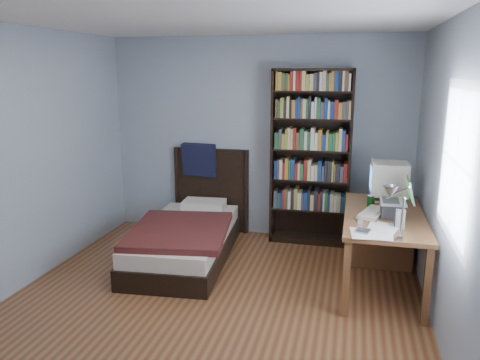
# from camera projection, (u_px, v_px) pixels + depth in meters

# --- Properties ---
(room) EXTENTS (4.20, 4.24, 2.50)m
(room) POSITION_uv_depth(u_px,v_px,m) (210.00, 172.00, 3.89)
(room) COLOR brown
(room) RESTS_ON ground
(desk) EXTENTS (0.75, 1.52, 0.73)m
(desk) POSITION_uv_depth(u_px,v_px,m) (380.00, 231.00, 4.97)
(desk) COLOR brown
(desk) RESTS_ON floor
(crt_monitor) EXTENTS (0.38, 0.36, 0.43)m
(crt_monitor) POSITION_uv_depth(u_px,v_px,m) (388.00, 179.00, 4.88)
(crt_monitor) COLOR beige
(crt_monitor) RESTS_ON desk
(laptop) EXTENTS (0.30, 0.31, 0.38)m
(laptop) POSITION_uv_depth(u_px,v_px,m) (395.00, 206.00, 4.39)
(laptop) COLOR #2D2D30
(laptop) RESTS_ON desk
(desk_lamp) EXTENTS (0.21, 0.46, 0.55)m
(desk_lamp) POSITION_uv_depth(u_px,v_px,m) (393.00, 197.00, 3.43)
(desk_lamp) COLOR #99999E
(desk_lamp) RESTS_ON desk
(keyboard) EXTENTS (0.30, 0.47, 0.04)m
(keyboard) POSITION_uv_depth(u_px,v_px,m) (373.00, 213.00, 4.49)
(keyboard) COLOR beige
(keyboard) RESTS_ON desk
(speaker) EXTENTS (0.08, 0.08, 0.16)m
(speaker) POSITION_uv_depth(u_px,v_px,m) (400.00, 219.00, 4.09)
(speaker) COLOR gray
(speaker) RESTS_ON desk
(soda_can) EXTENTS (0.06, 0.06, 0.11)m
(soda_can) POSITION_uv_depth(u_px,v_px,m) (370.00, 201.00, 4.75)
(soda_can) COLOR #063212
(soda_can) RESTS_ON desk
(mouse) EXTENTS (0.06, 0.11, 0.04)m
(mouse) POSITION_uv_depth(u_px,v_px,m) (383.00, 204.00, 4.77)
(mouse) COLOR silver
(mouse) RESTS_ON desk
(phone_silver) EXTENTS (0.07, 0.11, 0.02)m
(phone_silver) POSITION_uv_depth(u_px,v_px,m) (359.00, 219.00, 4.31)
(phone_silver) COLOR silver
(phone_silver) RESTS_ON desk
(phone_grey) EXTENTS (0.05, 0.09, 0.02)m
(phone_grey) POSITION_uv_depth(u_px,v_px,m) (360.00, 228.00, 4.07)
(phone_grey) COLOR gray
(phone_grey) RESTS_ON desk
(external_drive) EXTENTS (0.13, 0.13, 0.02)m
(external_drive) POSITION_uv_depth(u_px,v_px,m) (363.00, 231.00, 3.99)
(external_drive) COLOR gray
(external_drive) RESTS_ON desk
(bookshelf) EXTENTS (0.95, 0.30, 2.10)m
(bookshelf) POSITION_uv_depth(u_px,v_px,m) (311.00, 158.00, 5.61)
(bookshelf) COLOR black
(bookshelf) RESTS_ON floor
(bed) EXTENTS (1.18, 2.06, 1.16)m
(bed) POSITION_uv_depth(u_px,v_px,m) (188.00, 234.00, 5.34)
(bed) COLOR black
(bed) RESTS_ON floor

